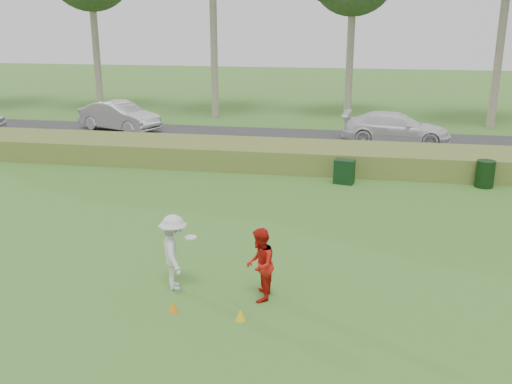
% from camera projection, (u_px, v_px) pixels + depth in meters
% --- Properties ---
extents(ground, '(120.00, 120.00, 0.00)m').
position_uv_depth(ground, '(224.00, 301.00, 12.52)').
color(ground, '#366D24').
rests_on(ground, ground).
extents(reed_strip, '(80.00, 3.00, 0.90)m').
position_uv_depth(reed_strip, '(290.00, 156.00, 23.67)').
color(reed_strip, '#5B6E2C').
rests_on(reed_strip, ground).
extents(park_road, '(80.00, 6.00, 0.06)m').
position_uv_depth(park_road, '(302.00, 141.00, 28.49)').
color(park_road, '#2D2D2D').
rests_on(park_road, ground).
extents(player_white, '(1.06, 1.30, 1.76)m').
position_uv_depth(player_white, '(174.00, 252.00, 12.89)').
color(player_white, silver).
rests_on(player_white, ground).
extents(player_red, '(0.65, 0.82, 1.64)m').
position_uv_depth(player_red, '(260.00, 265.00, 12.39)').
color(player_red, red).
rests_on(player_red, ground).
extents(cone_orange, '(0.19, 0.19, 0.21)m').
position_uv_depth(cone_orange, '(173.00, 307.00, 12.06)').
color(cone_orange, orange).
rests_on(cone_orange, ground).
extents(cone_yellow, '(0.23, 0.23, 0.25)m').
position_uv_depth(cone_yellow, '(240.00, 314.00, 11.71)').
color(cone_yellow, gold).
rests_on(cone_yellow, ground).
extents(utility_cabinet, '(0.80, 0.60, 0.91)m').
position_uv_depth(utility_cabinet, '(344.00, 172.00, 21.22)').
color(utility_cabinet, black).
rests_on(utility_cabinet, ground).
extents(trash_bin, '(0.76, 0.76, 0.99)m').
position_uv_depth(trash_bin, '(485.00, 174.00, 20.76)').
color(trash_bin, black).
rests_on(trash_bin, ground).
extents(car_mid, '(4.99, 3.23, 1.55)m').
position_uv_depth(car_mid, '(119.00, 116.00, 30.78)').
color(car_mid, '#BAB9BE').
rests_on(car_mid, park_road).
extents(car_right, '(5.30, 2.47, 1.50)m').
position_uv_depth(car_right, '(396.00, 128.00, 27.63)').
color(car_right, white).
rests_on(car_right, park_road).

